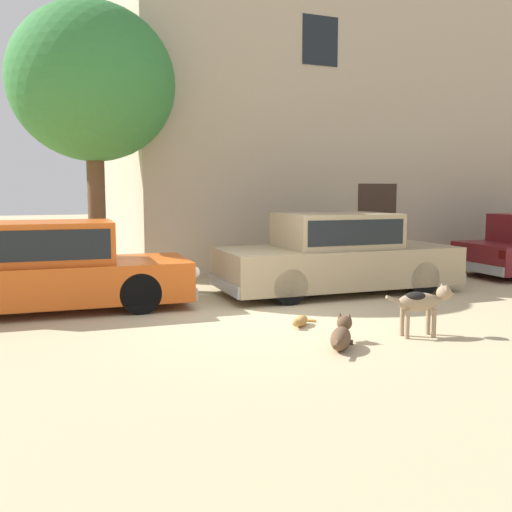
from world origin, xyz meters
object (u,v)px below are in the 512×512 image
Objects in this scene: stray_cat at (301,321)px; acacia_tree_left at (93,84)px; stray_dog_spotted at (341,335)px; stray_dog_tan at (423,302)px; parked_sedan_nearest at (51,267)px; parked_sedan_second at (337,253)px.

acacia_tree_left is (-2.30, 4.40, 3.89)m from stray_cat.
stray_dog_tan is at bearing -48.42° from stray_dog_spotted.
parked_sedan_nearest is 4.92m from stray_dog_spotted.
parked_sedan_second is at bearing 0.25° from parked_sedan_nearest.
stray_cat is 6.30m from acacia_tree_left.
stray_dog_spotted is (-1.90, -3.42, -0.58)m from parked_sedan_second.
acacia_tree_left is at bearing 66.78° from parked_sedan_nearest.
stray_dog_tan is 7.41m from acacia_tree_left.
parked_sedan_second is 3.40m from stray_dog_tan.
parked_sedan_nearest is 3.88m from acacia_tree_left.
stray_dog_spotted is 1.54× the size of stray_cat.
parked_sedan_second is 5.68× the size of stray_dog_spotted.
stray_dog_tan is at bearing -57.21° from acacia_tree_left.
stray_dog_tan is at bearing -35.51° from parked_sedan_nearest.
stray_dog_tan is at bearing -98.79° from parked_sedan_second.
stray_dog_tan is (-0.62, -3.33, -0.27)m from parked_sedan_second.
stray_dog_spotted reaches higher than stray_cat.
stray_dog_tan reaches higher than stray_cat.
stray_dog_spotted is 0.15× the size of acacia_tree_left.
stray_cat is (-1.87, -2.23, -0.67)m from parked_sedan_second.
parked_sedan_second is (5.11, -0.27, 0.03)m from parked_sedan_nearest.
stray_dog_tan is 1.71m from stray_cat.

